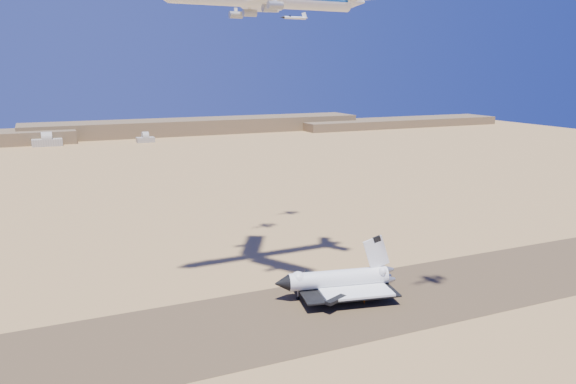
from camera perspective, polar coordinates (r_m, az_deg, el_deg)
name	(u,v)px	position (r m, az deg, el deg)	size (l,w,h in m)	color
ground	(286,318)	(185.27, -0.24, -12.70)	(1200.00, 1200.00, 0.00)	#AA844B
runway	(286,318)	(185.25, -0.24, -12.69)	(600.00, 50.00, 0.06)	brown
ridgeline	(159,130)	(697.41, -13.00, 6.17)	(960.00, 90.00, 18.00)	olive
hangars	(43,142)	(636.34, -23.63, 4.64)	(200.50, 29.50, 30.00)	#A19A8E
shuttle	(337,281)	(200.37, 5.01, -8.97)	(43.51, 32.16, 21.43)	white
crew_a	(364,297)	(200.28, 7.78, -10.55)	(0.62, 0.41, 1.71)	orange
crew_b	(364,302)	(197.03, 7.75, -10.97)	(0.76, 0.44, 1.57)	orange
crew_c	(367,296)	(201.53, 8.03, -10.41)	(0.99, 0.51, 1.70)	orange
chase_jet_c	(266,10)	(244.66, -2.25, 18.03)	(14.66, 8.29, 3.69)	silver
chase_jet_d	(294,18)	(271.04, 0.66, 17.29)	(13.95, 7.43, 3.47)	silver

